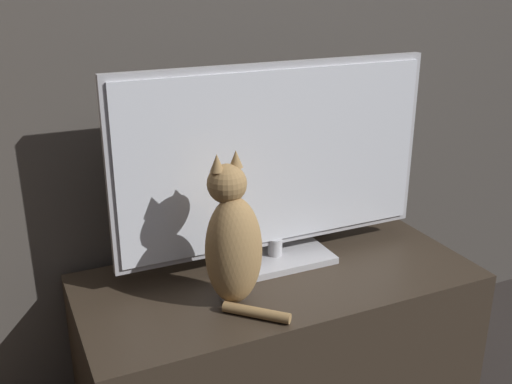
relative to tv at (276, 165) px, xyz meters
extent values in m
cube|color=#33281E|center=(-0.03, -0.09, -0.53)|extent=(1.16, 0.53, 0.46)
cube|color=#B7B7BC|center=(0.00, 0.00, -0.30)|extent=(0.33, 0.20, 0.02)
cylinder|color=#B7B7BC|center=(0.00, 0.00, -0.26)|extent=(0.04, 0.04, 0.05)
cube|color=#B7B7BC|center=(0.00, 0.00, 0.02)|extent=(0.97, 0.02, 0.54)
cube|color=white|center=(0.00, -0.01, 0.02)|extent=(0.93, 0.01, 0.51)
ellipsoid|color=#997547|center=(-0.21, -0.17, -0.16)|extent=(0.18, 0.17, 0.30)
ellipsoid|color=black|center=(-0.22, -0.12, -0.17)|extent=(0.09, 0.06, 0.16)
sphere|color=#997547|center=(-0.21, -0.15, 0.02)|extent=(0.12, 0.12, 0.10)
cone|color=#997547|center=(-0.24, -0.15, 0.08)|extent=(0.04, 0.04, 0.04)
cone|color=#997547|center=(-0.18, -0.14, 0.08)|extent=(0.04, 0.04, 0.04)
cylinder|color=#997547|center=(-0.19, -0.27, -0.29)|extent=(0.15, 0.15, 0.03)
camera|label=1|loc=(-0.74, -1.48, 0.54)|focal=42.00mm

